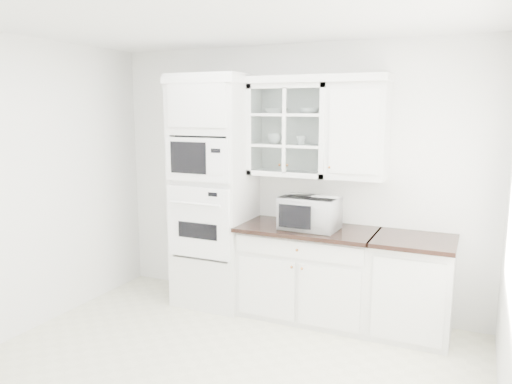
% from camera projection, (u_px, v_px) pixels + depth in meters
% --- Properties ---
extents(ground, '(4.00, 3.50, 0.01)m').
position_uv_depth(ground, '(211.00, 380.00, 3.83)').
color(ground, beige).
rests_on(ground, ground).
extents(room_shell, '(4.00, 3.50, 2.70)m').
position_uv_depth(room_shell, '(235.00, 145.00, 3.92)').
color(room_shell, white).
rests_on(room_shell, ground).
extents(oven_column, '(0.76, 0.68, 2.40)m').
position_uv_depth(oven_column, '(214.00, 192.00, 5.21)').
color(oven_column, silver).
rests_on(oven_column, ground).
extents(base_cabinet_run, '(1.32, 0.67, 0.92)m').
position_uv_depth(base_cabinet_run, '(307.00, 272.00, 4.94)').
color(base_cabinet_run, silver).
rests_on(base_cabinet_run, ground).
extents(extra_base_cabinet, '(0.72, 0.67, 0.92)m').
position_uv_depth(extra_base_cabinet, '(412.00, 287.00, 4.53)').
color(extra_base_cabinet, silver).
rests_on(extra_base_cabinet, ground).
extents(upper_cabinet_glass, '(0.80, 0.33, 0.90)m').
position_uv_depth(upper_cabinet_glass, '(290.00, 130.00, 4.93)').
color(upper_cabinet_glass, silver).
rests_on(upper_cabinet_glass, room_shell).
extents(upper_cabinet_solid, '(0.55, 0.33, 0.90)m').
position_uv_depth(upper_cabinet_solid, '(358.00, 131.00, 4.66)').
color(upper_cabinet_solid, silver).
rests_on(upper_cabinet_solid, room_shell).
extents(crown_molding, '(2.14, 0.38, 0.07)m').
position_uv_depth(crown_molding, '(280.00, 80.00, 4.87)').
color(crown_molding, white).
rests_on(crown_molding, room_shell).
extents(countertop_microwave, '(0.56, 0.47, 0.31)m').
position_uv_depth(countertop_microwave, '(310.00, 212.00, 4.78)').
color(countertop_microwave, white).
rests_on(countertop_microwave, base_cabinet_run).
extents(bowl_a, '(0.25, 0.25, 0.06)m').
position_uv_depth(bowl_a, '(276.00, 111.00, 4.96)').
color(bowl_a, white).
rests_on(bowl_a, upper_cabinet_glass).
extents(bowl_b, '(0.19, 0.19, 0.06)m').
position_uv_depth(bowl_b, '(309.00, 111.00, 4.84)').
color(bowl_b, white).
rests_on(bowl_b, upper_cabinet_glass).
extents(cup_a, '(0.16, 0.16, 0.10)m').
position_uv_depth(cup_a, '(275.00, 138.00, 5.01)').
color(cup_a, white).
rests_on(cup_a, upper_cabinet_glass).
extents(cup_b, '(0.12, 0.12, 0.09)m').
position_uv_depth(cup_b, '(301.00, 140.00, 4.88)').
color(cup_b, white).
rests_on(cup_b, upper_cabinet_glass).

